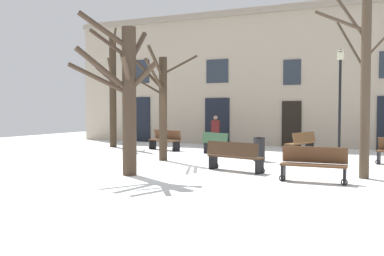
{
  "coord_description": "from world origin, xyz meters",
  "views": [
    {
      "loc": [
        6.3,
        -12.18,
        1.87
      ],
      "look_at": [
        0.0,
        1.83,
        1.19
      ],
      "focal_mm": 40.05,
      "sensor_mm": 36.0,
      "label": 1
    }
  ],
  "objects_px": {
    "tree_left_of_center": "(364,77)",
    "tree_center": "(126,92)",
    "streetlamp": "(340,92)",
    "bench_by_litter_bin": "(234,156)",
    "bench_back_to_back_right": "(165,140)",
    "bench_near_center_tree": "(218,143)",
    "bench_far_corner": "(301,143)",
    "tree_right_of_center": "(113,88)",
    "litter_bin": "(259,149)",
    "bench_near_lamp": "(314,164)",
    "tree_near_facade": "(161,102)",
    "person_strolling": "(216,130)"
  },
  "relations": [
    {
      "from": "tree_near_facade",
      "to": "tree_right_of_center",
      "type": "relative_size",
      "value": 0.71
    },
    {
      "from": "bench_by_litter_bin",
      "to": "person_strolling",
      "type": "height_order",
      "value": "person_strolling"
    },
    {
      "from": "litter_bin",
      "to": "bench_back_to_back_right",
      "type": "relative_size",
      "value": 0.48
    },
    {
      "from": "litter_bin",
      "to": "bench_by_litter_bin",
      "type": "bearing_deg",
      "value": -89.54
    },
    {
      "from": "tree_left_of_center",
      "to": "tree_near_facade",
      "type": "relative_size",
      "value": 1.3
    },
    {
      "from": "bench_near_lamp",
      "to": "bench_back_to_back_right",
      "type": "height_order",
      "value": "bench_back_to_back_right"
    },
    {
      "from": "tree_left_of_center",
      "to": "tree_center",
      "type": "bearing_deg",
      "value": -160.04
    },
    {
      "from": "tree_center",
      "to": "bench_near_lamp",
      "type": "xyz_separation_m",
      "value": [
        4.98,
        1.03,
        -1.89
      ]
    },
    {
      "from": "tree_center",
      "to": "litter_bin",
      "type": "xyz_separation_m",
      "value": [
        2.51,
        4.83,
        -1.93
      ]
    },
    {
      "from": "bench_by_litter_bin",
      "to": "person_strolling",
      "type": "relative_size",
      "value": 1.19
    },
    {
      "from": "tree_right_of_center",
      "to": "bench_near_center_tree",
      "type": "relative_size",
      "value": 3.45
    },
    {
      "from": "bench_far_corner",
      "to": "bench_near_lamp",
      "type": "bearing_deg",
      "value": 31.47
    },
    {
      "from": "tree_left_of_center",
      "to": "bench_by_litter_bin",
      "type": "xyz_separation_m",
      "value": [
        -3.57,
        -0.26,
        -2.26
      ]
    },
    {
      "from": "tree_left_of_center",
      "to": "tree_center",
      "type": "xyz_separation_m",
      "value": [
        -6.1,
        -2.22,
        -0.37
      ]
    },
    {
      "from": "tree_right_of_center",
      "to": "bench_back_to_back_right",
      "type": "height_order",
      "value": "tree_right_of_center"
    },
    {
      "from": "bench_near_center_tree",
      "to": "person_strolling",
      "type": "distance_m",
      "value": 3.41
    },
    {
      "from": "tree_center",
      "to": "tree_right_of_center",
      "type": "height_order",
      "value": "tree_right_of_center"
    },
    {
      "from": "tree_right_of_center",
      "to": "person_strolling",
      "type": "distance_m",
      "value": 5.49
    },
    {
      "from": "tree_center",
      "to": "streetlamp",
      "type": "bearing_deg",
      "value": 55.59
    },
    {
      "from": "bench_near_lamp",
      "to": "bench_near_center_tree",
      "type": "xyz_separation_m",
      "value": [
        -4.55,
        5.1,
        0.01
      ]
    },
    {
      "from": "tree_right_of_center",
      "to": "bench_near_center_tree",
      "type": "height_order",
      "value": "tree_right_of_center"
    },
    {
      "from": "tree_near_facade",
      "to": "tree_center",
      "type": "height_order",
      "value": "tree_center"
    },
    {
      "from": "litter_bin",
      "to": "tree_center",
      "type": "bearing_deg",
      "value": -117.48
    },
    {
      "from": "bench_back_to_back_right",
      "to": "bench_near_center_tree",
      "type": "bearing_deg",
      "value": 0.99
    },
    {
      "from": "bench_near_center_tree",
      "to": "bench_far_corner",
      "type": "bearing_deg",
      "value": -120.6
    },
    {
      "from": "bench_by_litter_bin",
      "to": "bench_back_to_back_right",
      "type": "relative_size",
      "value": 1.04
    },
    {
      "from": "bench_by_litter_bin",
      "to": "bench_back_to_back_right",
      "type": "distance_m",
      "value": 7.22
    },
    {
      "from": "bench_by_litter_bin",
      "to": "tree_near_facade",
      "type": "bearing_deg",
      "value": -9.63
    },
    {
      "from": "tree_right_of_center",
      "to": "bench_back_to_back_right",
      "type": "relative_size",
      "value": 3.22
    },
    {
      "from": "litter_bin",
      "to": "bench_by_litter_bin",
      "type": "relative_size",
      "value": 0.46
    },
    {
      "from": "bench_by_litter_bin",
      "to": "bench_near_lamp",
      "type": "height_order",
      "value": "bench_near_lamp"
    },
    {
      "from": "tree_right_of_center",
      "to": "bench_by_litter_bin",
      "type": "bearing_deg",
      "value": -34.08
    },
    {
      "from": "person_strolling",
      "to": "streetlamp",
      "type": "bearing_deg",
      "value": -22.38
    },
    {
      "from": "bench_by_litter_bin",
      "to": "bench_near_center_tree",
      "type": "relative_size",
      "value": 1.12
    },
    {
      "from": "bench_by_litter_bin",
      "to": "bench_near_lamp",
      "type": "distance_m",
      "value": 2.62
    },
    {
      "from": "streetlamp",
      "to": "bench_near_lamp",
      "type": "bearing_deg",
      "value": -90.41
    },
    {
      "from": "tree_center",
      "to": "bench_back_to_back_right",
      "type": "height_order",
      "value": "tree_center"
    },
    {
      "from": "bench_near_lamp",
      "to": "bench_back_to_back_right",
      "type": "bearing_deg",
      "value": 140.25
    },
    {
      "from": "tree_right_of_center",
      "to": "bench_near_lamp",
      "type": "bearing_deg",
      "value": -31.3
    },
    {
      "from": "bench_back_to_back_right",
      "to": "bench_near_lamp",
      "type": "bearing_deg",
      "value": -19.51
    },
    {
      "from": "tree_left_of_center",
      "to": "litter_bin",
      "type": "height_order",
      "value": "tree_left_of_center"
    },
    {
      "from": "bench_near_center_tree",
      "to": "litter_bin",
      "type": "bearing_deg",
      "value": -179.71
    },
    {
      "from": "person_strolling",
      "to": "litter_bin",
      "type": "bearing_deg",
      "value": -56.97
    },
    {
      "from": "litter_bin",
      "to": "bench_near_center_tree",
      "type": "distance_m",
      "value": 2.45
    },
    {
      "from": "tree_center",
      "to": "bench_near_center_tree",
      "type": "distance_m",
      "value": 6.42
    },
    {
      "from": "streetlamp",
      "to": "litter_bin",
      "type": "bearing_deg",
      "value": -135.06
    },
    {
      "from": "tree_left_of_center",
      "to": "tree_right_of_center",
      "type": "relative_size",
      "value": 0.93
    },
    {
      "from": "litter_bin",
      "to": "bench_near_center_tree",
      "type": "height_order",
      "value": "bench_near_center_tree"
    },
    {
      "from": "tree_center",
      "to": "streetlamp",
      "type": "height_order",
      "value": "tree_center"
    },
    {
      "from": "tree_right_of_center",
      "to": "bench_by_litter_bin",
      "type": "distance_m",
      "value": 10.18
    }
  ]
}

